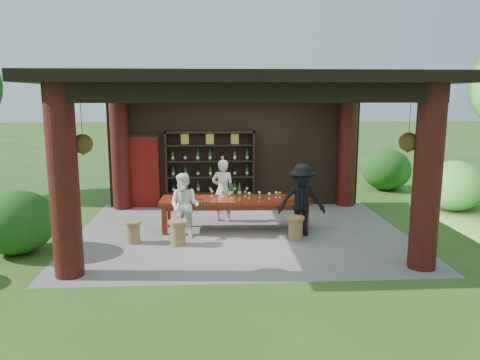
{
  "coord_description": "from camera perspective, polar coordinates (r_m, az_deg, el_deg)",
  "views": [
    {
      "loc": [
        -0.64,
        -10.31,
        3.1
      ],
      "look_at": [
        0.0,
        0.4,
        1.15
      ],
      "focal_mm": 35.0,
      "sensor_mm": 36.0,
      "label": 1
    }
  ],
  "objects": [
    {
      "name": "host",
      "position": [
        11.58,
        -2.08,
        -1.28
      ],
      "size": [
        0.65,
        0.52,
        1.55
      ],
      "primitive_type": "imported",
      "rotation": [
        0.0,
        0.0,
        2.86
      ],
      "color": "silver",
      "rests_on": "ground"
    },
    {
      "name": "table_glasses",
      "position": [
        10.9,
        1.42,
        -1.75
      ],
      "size": [
        1.64,
        0.42,
        0.15
      ],
      "color": "silver",
      "rests_on": "tasting_table"
    },
    {
      "name": "ground",
      "position": [
        10.79,
        0.13,
        -6.4
      ],
      "size": [
        90.0,
        90.0,
        0.0
      ],
      "primitive_type": "plane",
      "color": "#2D5119",
      "rests_on": "ground"
    },
    {
      "name": "pavilion",
      "position": [
        10.8,
        -0.08,
        5.15
      ],
      "size": [
        7.5,
        6.0,
        3.6
      ],
      "color": "slate",
      "rests_on": "ground"
    },
    {
      "name": "tasting_table",
      "position": [
        10.84,
        -0.6,
        -2.85
      ],
      "size": [
        3.45,
        0.98,
        0.75
      ],
      "rotation": [
        0.0,
        0.0,
        -0.03
      ],
      "color": "#5F150D",
      "rests_on": "ground"
    },
    {
      "name": "napkin_basket",
      "position": [
        10.73,
        -6.3,
        -2.03
      ],
      "size": [
        0.26,
        0.19,
        0.14
      ],
      "primitive_type": "cube",
      "rotation": [
        0.0,
        0.0,
        -0.03
      ],
      "color": "#BF6672",
      "rests_on": "tasting_table"
    },
    {
      "name": "stool_near_left",
      "position": [
        9.93,
        -7.59,
        -6.3
      ],
      "size": [
        0.4,
        0.4,
        0.53
      ],
      "rotation": [
        0.0,
        0.0,
        0.42
      ],
      "color": "olive",
      "rests_on": "ground"
    },
    {
      "name": "stool_far_left",
      "position": [
        10.23,
        -12.88,
        -6.14
      ],
      "size": [
        0.36,
        0.36,
        0.47
      ],
      "rotation": [
        0.0,
        0.0,
        0.16
      ],
      "color": "olive",
      "rests_on": "ground"
    },
    {
      "name": "wine_shelf",
      "position": [
        12.92,
        -3.65,
        1.28
      ],
      "size": [
        2.44,
        0.37,
        2.15
      ],
      "color": "black",
      "rests_on": "ground"
    },
    {
      "name": "table_bottles",
      "position": [
        11.08,
        -0.75,
        -1.13
      ],
      "size": [
        0.29,
        0.09,
        0.31
      ],
      "color": "#194C1E",
      "rests_on": "tasting_table"
    },
    {
      "name": "guest_woman",
      "position": [
        10.33,
        -6.76,
        -3.12
      ],
      "size": [
        0.83,
        0.74,
        1.43
      ],
      "primitive_type": "imported",
      "rotation": [
        0.0,
        0.0,
        -0.33
      ],
      "color": "white",
      "rests_on": "ground"
    },
    {
      "name": "guest_man",
      "position": [
        10.47,
        7.55,
        -2.44
      ],
      "size": [
        1.07,
        0.64,
        1.61
      ],
      "primitive_type": "imported",
      "rotation": [
        0.0,
        0.0,
        -0.04
      ],
      "color": "black",
      "rests_on": "ground"
    },
    {
      "name": "shrubs",
      "position": [
        11.74,
        7.33,
        -2.34
      ],
      "size": [
        16.01,
        8.73,
        1.36
      ],
      "color": "#194C14",
      "rests_on": "ground"
    },
    {
      "name": "stool_near_right",
      "position": [
        10.28,
        6.78,
        -5.75
      ],
      "size": [
        0.39,
        0.39,
        0.51
      ],
      "rotation": [
        0.0,
        0.0,
        -0.09
      ],
      "color": "olive",
      "rests_on": "ground"
    },
    {
      "name": "trees",
      "position": [
        11.9,
        15.46,
        11.22
      ],
      "size": [
        21.04,
        11.14,
        4.8
      ],
      "color": "#3F2819",
      "rests_on": "ground"
    }
  ]
}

